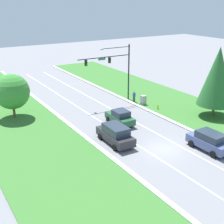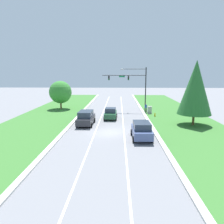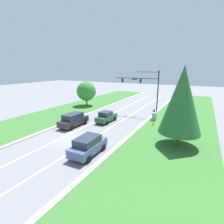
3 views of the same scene
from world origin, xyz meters
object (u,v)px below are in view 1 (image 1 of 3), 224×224
(oak_near_left_tree, at_px, (12,92))
(traffic_signal_mast, at_px, (115,65))
(charcoal_suv, at_px, (115,134))
(pedestrian, at_px, (134,96))
(forest_sedan, at_px, (120,117))
(fire_hydrant, at_px, (158,107))
(utility_cabinet, at_px, (143,100))
(slate_blue_suv, at_px, (210,141))
(conifer_near_right_tree, at_px, (217,76))

(oak_near_left_tree, bearing_deg, traffic_signal_mast, -5.62)
(charcoal_suv, xyz_separation_m, pedestrian, (9.67, 10.20, -0.09))
(forest_sedan, xyz_separation_m, fire_hydrant, (7.36, 1.73, -0.54))
(oak_near_left_tree, bearing_deg, fire_hydrant, -22.31)
(utility_cabinet, distance_m, fire_hydrant, 2.71)
(slate_blue_suv, relative_size, fire_hydrant, 6.55)
(pedestrian, xyz_separation_m, oak_near_left_tree, (-16.71, 3.03, 2.51))
(utility_cabinet, relative_size, pedestrian, 0.82)
(charcoal_suv, distance_m, fire_hydrant, 12.26)
(slate_blue_suv, height_order, forest_sedan, slate_blue_suv)
(forest_sedan, distance_m, oak_near_left_tree, 13.97)
(traffic_signal_mast, bearing_deg, pedestrian, -35.40)
(pedestrian, bearing_deg, oak_near_left_tree, -19.60)
(utility_cabinet, relative_size, oak_near_left_tree, 0.24)
(traffic_signal_mast, distance_m, utility_cabinet, 6.43)
(utility_cabinet, bearing_deg, fire_hydrant, -78.56)
(forest_sedan, bearing_deg, traffic_signal_mast, 62.91)
(utility_cabinet, bearing_deg, oak_near_left_tree, 164.91)
(utility_cabinet, relative_size, fire_hydrant, 1.97)
(slate_blue_suv, distance_m, forest_sedan, 11.24)
(charcoal_suv, bearing_deg, utility_cabinet, 41.60)
(slate_blue_suv, bearing_deg, oak_near_left_tree, 125.12)
(utility_cabinet, height_order, conifer_near_right_tree, conifer_near_right_tree)
(utility_cabinet, bearing_deg, slate_blue_suv, -101.23)
(charcoal_suv, distance_m, slate_blue_suv, 9.58)
(utility_cabinet, xyz_separation_m, conifer_near_right_tree, (4.91, -8.49, 4.63))
(forest_sedan, height_order, conifer_near_right_tree, conifer_near_right_tree)
(pedestrian, bearing_deg, fire_hydrant, 94.23)
(charcoal_suv, distance_m, conifer_near_right_tree, 15.67)
(forest_sedan, relative_size, pedestrian, 2.55)
(slate_blue_suv, height_order, utility_cabinet, slate_blue_suv)
(traffic_signal_mast, relative_size, charcoal_suv, 1.65)
(fire_hydrant, bearing_deg, forest_sedan, -166.80)
(conifer_near_right_tree, bearing_deg, charcoal_suv, -179.62)
(traffic_signal_mast, distance_m, pedestrian, 5.37)
(traffic_signal_mast, bearing_deg, charcoal_suv, -122.09)
(traffic_signal_mast, xyz_separation_m, charcoal_suv, (-7.41, -11.81, -4.50))
(fire_hydrant, height_order, conifer_near_right_tree, conifer_near_right_tree)
(forest_sedan, distance_m, pedestrian, 8.70)
(oak_near_left_tree, bearing_deg, charcoal_suv, -61.99)
(charcoal_suv, relative_size, conifer_near_right_tree, 0.56)
(conifer_near_right_tree, bearing_deg, pedestrian, 118.11)
(forest_sedan, bearing_deg, charcoal_suv, -127.15)
(pedestrian, distance_m, fire_hydrant, 4.41)
(charcoal_suv, bearing_deg, slate_blue_suv, -39.90)
(traffic_signal_mast, height_order, forest_sedan, traffic_signal_mast)
(slate_blue_suv, height_order, pedestrian, slate_blue_suv)
(traffic_signal_mast, xyz_separation_m, fire_hydrant, (3.29, -5.85, -5.19))
(charcoal_suv, xyz_separation_m, conifer_near_right_tree, (15.07, 0.10, 4.29))
(charcoal_suv, relative_size, utility_cabinet, 3.66)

